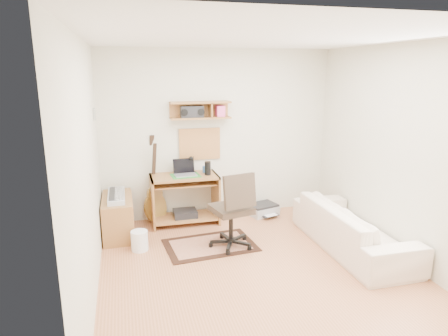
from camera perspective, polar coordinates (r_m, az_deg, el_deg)
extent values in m
cube|color=#BA774D|center=(4.81, 5.01, -14.58)|extent=(3.60, 4.00, 0.01)
cube|color=white|center=(4.24, 5.78, 18.16)|extent=(3.60, 4.00, 0.01)
cube|color=beige|center=(6.23, -0.85, 4.81)|extent=(3.60, 0.01, 2.60)
cube|color=beige|center=(4.11, -19.04, -0.72)|extent=(0.01, 4.00, 2.60)
cube|color=beige|center=(5.23, 24.35, 1.79)|extent=(0.01, 4.00, 2.60)
cube|color=#986635|center=(5.99, -3.39, 8.28)|extent=(0.90, 0.25, 0.26)
cube|color=tan|center=(6.17, -3.51, 3.46)|extent=(0.64, 0.03, 0.49)
cube|color=#4C8CBF|center=(5.52, -18.08, 7.35)|extent=(0.02, 0.20, 0.15)
cylinder|color=black|center=(5.95, -2.35, -0.04)|extent=(0.09, 0.09, 0.20)
cylinder|color=#2F578F|center=(6.11, -2.78, -0.19)|extent=(0.07, 0.07, 0.10)
cube|color=black|center=(5.97, -4.64, 8.04)|extent=(0.34, 0.15, 0.17)
cube|color=tan|center=(5.42, -2.00, -10.96)|extent=(1.24, 0.89, 0.02)
cube|color=#986635|center=(5.85, -14.97, -6.70)|extent=(0.40, 0.90, 0.55)
cube|color=#B2B5BA|center=(5.75, -15.16, -3.84)|extent=(0.23, 0.72, 0.06)
cylinder|color=white|center=(5.36, -12.00, -10.14)|extent=(0.27, 0.27, 0.26)
cube|color=#A5A8AA|center=(6.51, 5.56, -5.93)|extent=(0.52, 0.46, 0.17)
imported|color=beige|center=(5.46, 17.93, -7.12)|extent=(0.58, 1.99, 0.78)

